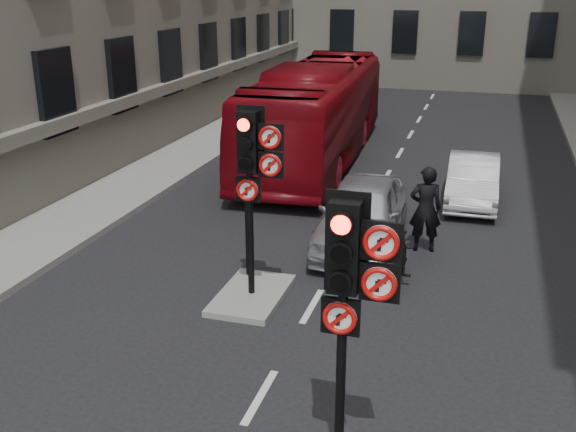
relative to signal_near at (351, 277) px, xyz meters
The scene contains 11 objects.
pavement_left 14.24m from the signal_near, 128.28° to the left, with size 3.00×50.00×0.16m, color gray.
centre_island 5.44m from the signal_near, 123.83° to the left, with size 1.20×2.00×0.12m, color gray.
signal_near is the anchor object (origin of this frame).
signal_far 4.77m from the signal_near, 123.02° to the left, with size 0.91×0.40×3.58m.
car_silver 7.65m from the signal_near, 99.29° to the left, with size 1.78×4.43×1.51m, color #B1B2B9.
car_white 11.45m from the signal_near, 84.40° to the left, with size 1.32×3.78×1.25m, color silver.
car_pink 13.87m from the signal_near, 109.03° to the left, with size 1.75×4.31×1.25m, color #E8447A.
bus_red 14.84m from the signal_near, 105.88° to the left, with size 2.68×11.45×3.19m, color maroon.
motorcycle 5.82m from the signal_near, 90.62° to the left, with size 0.48×1.71×1.02m, color black.
motorcyclist 7.54m from the signal_near, 88.40° to the left, with size 0.71×0.47×1.96m, color black.
info_sign 5.74m from the signal_near, 122.64° to the left, with size 0.35×0.15×2.07m.
Camera 1 is at (2.81, -5.94, 5.86)m, focal length 42.00 mm.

